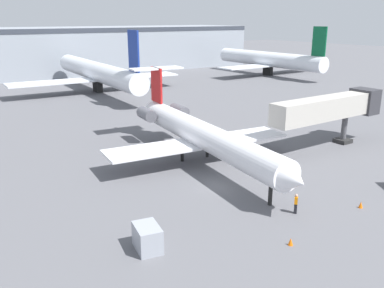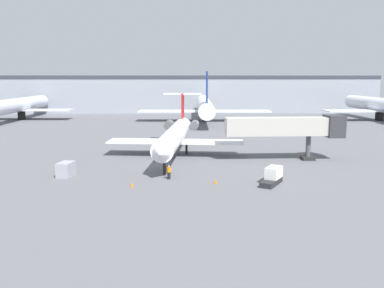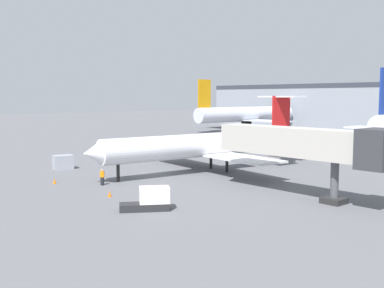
{
  "view_description": "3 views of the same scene",
  "coord_description": "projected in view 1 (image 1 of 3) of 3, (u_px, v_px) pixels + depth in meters",
  "views": [
    {
      "loc": [
        -23.19,
        -29.0,
        15.37
      ],
      "look_at": [
        0.99,
        6.62,
        2.32
      ],
      "focal_mm": 39.05,
      "sensor_mm": 36.0,
      "label": 1
    },
    {
      "loc": [
        2.08,
        -54.61,
        12.01
      ],
      "look_at": [
        4.61,
        4.67,
        2.14
      ],
      "focal_mm": 37.39,
      "sensor_mm": 36.0,
      "label": 2
    },
    {
      "loc": [
        43.13,
        -32.6,
        9.15
      ],
      "look_at": [
        3.49,
        2.44,
        3.75
      ],
      "focal_mm": 43.79,
      "sensor_mm": 36.0,
      "label": 3
    }
  ],
  "objects": [
    {
      "name": "terminal_building",
      "position": [
        8.0,
        53.0,
        112.1
      ],
      "size": [
        145.45,
        25.11,
        12.74
      ],
      "color": "#8C939E",
      "rests_on": "ground_plane"
    },
    {
      "name": "regional_jet",
      "position": [
        200.0,
        133.0,
        45.45
      ],
      "size": [
        21.39,
        31.62,
        9.21
      ],
      "color": "white",
      "rests_on": "ground_plane"
    },
    {
      "name": "jet_bridge",
      "position": [
        333.0,
        107.0,
        50.76
      ],
      "size": [
        17.21,
        3.22,
        6.61
      ],
      "color": "#B7B2A8",
      "rests_on": "ground_plane"
    },
    {
      "name": "parked_airliner_centre",
      "position": [
        269.0,
        60.0,
        115.21
      ],
      "size": [
        31.54,
        37.5,
        13.4
      ],
      "color": "silver",
      "rests_on": "ground_plane"
    },
    {
      "name": "ground_plane",
      "position": [
        222.0,
        186.0,
        39.89
      ],
      "size": [
        400.0,
        400.0,
        0.1
      ],
      "primitive_type": "cube",
      "color": "#5B5B60"
    },
    {
      "name": "traffic_cone_near",
      "position": [
        361.0,
        205.0,
        35.13
      ],
      "size": [
        0.36,
        0.36,
        0.55
      ],
      "color": "orange",
      "rests_on": "ground_plane"
    },
    {
      "name": "traffic_cone_mid",
      "position": [
        291.0,
        242.0,
        29.35
      ],
      "size": [
        0.36,
        0.36,
        0.55
      ],
      "color": "orange",
      "rests_on": "ground_plane"
    },
    {
      "name": "cargo_container_uld",
      "position": [
        147.0,
        238.0,
        28.65
      ],
      "size": [
        2.03,
        2.63,
        1.77
      ],
      "color": "#999EA8",
      "rests_on": "ground_plane"
    },
    {
      "name": "parked_airliner_west_mid",
      "position": [
        97.0,
        72.0,
        88.7
      ],
      "size": [
        36.82,
        43.69,
        13.41
      ],
      "color": "silver",
      "rests_on": "ground_plane"
    },
    {
      "name": "ground_crew_marshaller",
      "position": [
        296.0,
        204.0,
        34.0
      ],
      "size": [
        0.47,
        0.46,
        1.69
      ],
      "color": "black",
      "rests_on": "ground_plane"
    }
  ]
}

